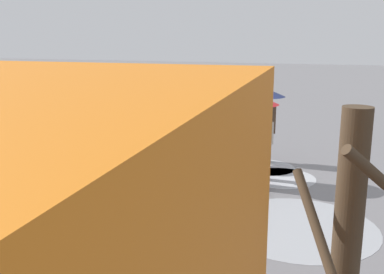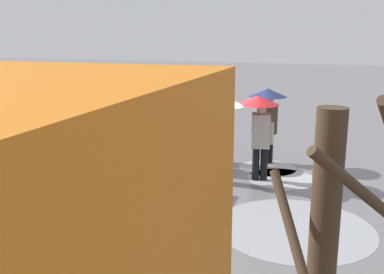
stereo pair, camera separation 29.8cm
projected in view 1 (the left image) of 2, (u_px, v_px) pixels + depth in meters
The scene contains 13 objects.
ground_plane at pixel (209, 174), 11.70m from camera, with size 90.00×90.00×0.00m, color slate.
slush_patch_near_cluster at pixel (281, 178), 11.36m from camera, with size 1.73×1.73×0.01m, color #ADAFB5.
slush_patch_under_van at pixel (299, 226), 8.50m from camera, with size 2.96×2.96×0.01m, color #999BA0.
slush_patch_mid_street at pixel (266, 167), 12.25m from camera, with size 1.53×1.53×0.01m, color #ADAFB5.
slush_patch_far_side at pixel (56, 184), 10.91m from camera, with size 2.25×2.25×0.01m, color #ADAFB5.
cargo_van_parked_right at pixel (90, 124), 12.11m from camera, with size 2.28×5.38×2.60m.
shopping_cart_vendor at pixel (213, 150), 11.84m from camera, with size 0.70×0.91×1.04m.
hand_dolly_boxes at pixel (187, 148), 12.02m from camera, with size 0.75×0.85×1.32m.
pedestrian_pink_side at pixel (194, 106), 12.49m from camera, with size 1.04×1.04×2.15m.
pedestrian_black_side at pixel (266, 108), 12.34m from camera, with size 1.04×1.04×2.15m.
pedestrian_white_side at pixel (259, 117), 10.92m from camera, with size 1.04×1.04×2.15m.
pedestrian_far_side at pixel (224, 119), 10.69m from camera, with size 1.04×1.04×2.15m.
bare_tree_near at pixel (348, 273), 3.73m from camera, with size 1.28×1.14×3.20m.
Camera 1 is at (-2.95, 10.80, 3.56)m, focal length 42.03 mm.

